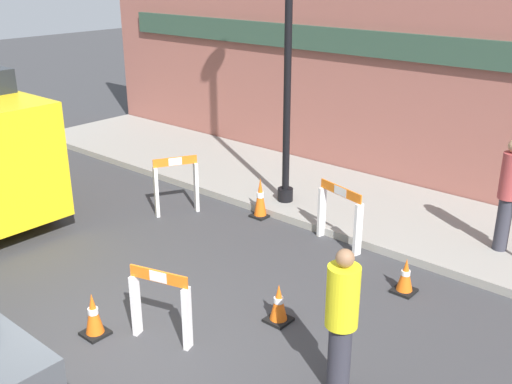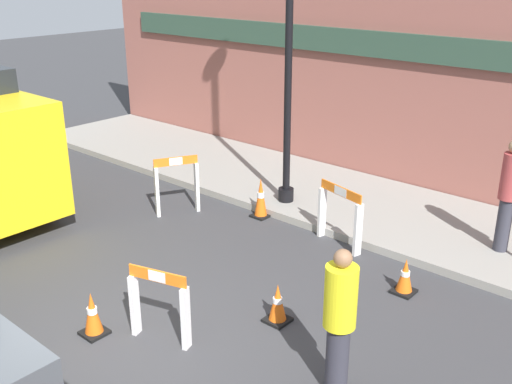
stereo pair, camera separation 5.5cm
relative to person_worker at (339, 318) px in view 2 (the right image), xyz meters
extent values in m
plane|color=#38383A|center=(-2.26, -1.39, -0.90)|extent=(60.00, 60.00, 0.00)
cube|color=gray|center=(-2.26, 4.55, -0.83)|extent=(18.00, 2.87, 0.13)
cube|color=#93564C|center=(-2.26, 6.07, 1.85)|extent=(18.00, 0.12, 5.50)
cube|color=#2D4738|center=(-2.26, 5.96, 1.90)|extent=(16.20, 0.10, 0.50)
cylinder|color=black|center=(-3.60, 3.67, -0.65)|extent=(0.29, 0.29, 0.24)
cylinder|color=black|center=(-3.60, 3.67, 2.26)|extent=(0.13, 0.13, 6.06)
cube|color=white|center=(-4.73, 2.47, -0.44)|extent=(0.14, 0.11, 0.92)
cube|color=white|center=(-5.07, 1.82, -0.44)|extent=(0.14, 0.11, 0.92)
cube|color=orange|center=(-4.90, 2.15, 0.10)|extent=(0.39, 0.71, 0.15)
cube|color=white|center=(-4.90, 2.15, 0.10)|extent=(0.14, 0.23, 0.14)
cube|color=white|center=(-2.45, -0.74, -0.50)|extent=(0.09, 0.14, 0.81)
cube|color=white|center=(-1.76, -0.53, -0.50)|extent=(0.09, 0.14, 0.81)
cube|color=orange|center=(-2.10, -0.64, -0.02)|extent=(0.75, 0.24, 0.15)
cube|color=white|center=(-2.10, -0.64, -0.02)|extent=(0.23, 0.09, 0.14)
cube|color=white|center=(-1.54, 2.85, -0.47)|extent=(0.09, 0.14, 0.86)
cube|color=white|center=(-2.37, 3.07, -0.47)|extent=(0.09, 0.14, 0.86)
cube|color=orange|center=(-1.95, 2.96, 0.04)|extent=(0.90, 0.26, 0.15)
cube|color=white|center=(-1.95, 2.96, 0.04)|extent=(0.27, 0.10, 0.14)
cube|color=black|center=(-3.65, 3.01, -0.88)|extent=(0.30, 0.30, 0.04)
cone|color=orange|center=(-3.65, 3.01, -0.51)|extent=(0.23, 0.22, 0.70)
cylinder|color=white|center=(-3.65, 3.01, -0.48)|extent=(0.13, 0.13, 0.10)
cube|color=black|center=(-0.43, 2.31, -0.88)|extent=(0.30, 0.30, 0.04)
cone|color=orange|center=(-0.43, 2.31, -0.62)|extent=(0.23, 0.22, 0.48)
cylinder|color=white|center=(-0.43, 2.31, -0.60)|extent=(0.13, 0.13, 0.07)
cube|color=black|center=(-2.82, -1.10, -0.88)|extent=(0.30, 0.30, 0.04)
cone|color=orange|center=(-2.82, -1.10, -0.59)|extent=(0.23, 0.22, 0.54)
cylinder|color=white|center=(-2.82, -1.10, -0.56)|extent=(0.13, 0.13, 0.08)
cube|color=black|center=(-1.30, 0.61, -0.88)|extent=(0.30, 0.30, 0.04)
cone|color=orange|center=(-1.30, 0.61, -0.61)|extent=(0.23, 0.22, 0.49)
cylinder|color=white|center=(-1.30, 0.61, -0.59)|extent=(0.13, 0.13, 0.07)
cylinder|color=#33333D|center=(0.00, 0.00, -0.49)|extent=(0.33, 0.33, 0.81)
cylinder|color=yellow|center=(0.00, 0.00, 0.25)|extent=(0.46, 0.46, 0.68)
sphere|color=#8E6647|center=(0.00, 0.00, 0.68)|extent=(0.26, 0.26, 0.19)
cylinder|color=#33333D|center=(0.17, 4.25, -0.34)|extent=(0.29, 0.29, 0.85)
cylinder|color=#A33D3D|center=(0.17, 4.25, 0.43)|extent=(0.40, 0.40, 0.71)
cylinder|color=black|center=(-6.67, 0.52, -0.60)|extent=(0.60, 0.18, 0.60)
camera|label=1|loc=(2.76, -4.54, 3.40)|focal=42.00mm
camera|label=2|loc=(2.80, -4.50, 3.40)|focal=42.00mm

